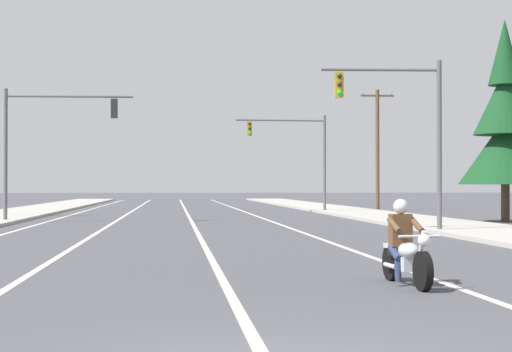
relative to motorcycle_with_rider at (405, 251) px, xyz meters
The scene contains 12 objects.
lane_stripe_center 38.82m from the motorcycle_with_rider, 94.48° to the left, with size 0.16×100.00×0.01m, color beige.
lane_stripe_left 39.26m from the motorcycle_with_rider, 99.72° to the left, with size 0.16×100.00×0.01m, color beige.
lane_stripe_right 38.71m from the motorcycle_with_rider, 88.88° to the left, with size 0.16×100.00×0.01m, color beige.
lane_stripe_far_left 39.92m from the motorcycle_with_rider, 104.21° to the left, with size 0.16×100.00×0.01m, color beige.
sidewalk_kerb_right 34.48m from the motorcycle_with_rider, 77.76° to the left, with size 4.40×110.00×0.14m, color #ADA89E.
sidewalk_kerb_left 36.16m from the motorcycle_with_rider, 111.28° to the left, with size 4.40×110.00×0.14m, color #ADA89E.
motorcycle_with_rider is the anchor object (origin of this frame).
traffic_signal_near_right 16.29m from the motorcycle_with_rider, 73.99° to the left, with size 4.34×0.44×6.20m.
traffic_signal_near_left 27.61m from the motorcycle_with_rider, 111.14° to the left, with size 5.95×0.45×6.20m.
traffic_signal_mid_right 38.84m from the motorcycle_with_rider, 84.01° to the left, with size 5.79×0.52×6.20m.
utility_pole_right_far 42.06m from the motorcycle_with_rider, 76.59° to the left, with size 2.26×0.26×8.14m.
conifer_tree_right_verge_near 26.61m from the motorcycle_with_rider, 64.03° to the left, with size 4.32×4.32×9.50m.
Camera 1 is at (-1.02, -7.49, 1.68)m, focal length 58.43 mm.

